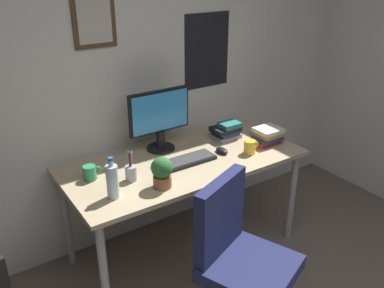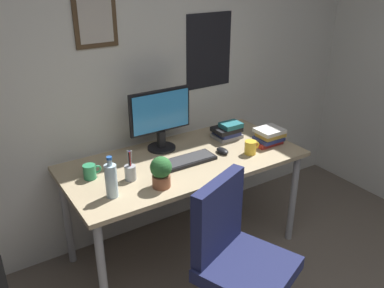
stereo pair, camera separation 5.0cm
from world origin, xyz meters
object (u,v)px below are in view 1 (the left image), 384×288
Objects in this scene: book_stack_left at (226,131)px; coffee_mug_far at (250,147)px; office_chair at (238,253)px; pen_cup at (131,172)px; book_stack_right at (268,136)px; water_bottle at (112,181)px; monitor at (160,118)px; potted_plant at (162,171)px; coffee_mug_near at (90,173)px; computer_mouse at (222,151)px; keyboard at (185,161)px.

coffee_mug_far is at bearing -95.46° from book_stack_left.
pen_cup reaches higher than office_chair.
office_chair reaches higher than book_stack_left.
pen_cup is 1.08m from book_stack_right.
book_stack_left is at bearing 16.35° from water_bottle.
monitor is 2.30× the size of pen_cup.
water_bottle is 1.25m from book_stack_right.
book_stack_right is (0.96, 0.12, -0.05)m from potted_plant.
coffee_mug_near is 0.58× the size of pen_cup.
computer_mouse is at bearing -0.18° from pen_cup.
coffee_mug_far is at bearing -165.98° from book_stack_right.
computer_mouse is 0.27m from book_stack_left.
monitor is 0.51m from pen_cup.
office_chair is 1.10m from book_stack_left.
coffee_mug_far is (0.48, -0.41, -0.19)m from monitor.
water_bottle is at bearing -179.61° from coffee_mug_far.
water_bottle is at bearing -83.48° from coffee_mug_near.
water_bottle reaches higher than potted_plant.
coffee_mug_far is at bearing -34.99° from computer_mouse.
book_stack_left is at bearing 2.00° from coffee_mug_near.
office_chair is 3.76× the size of water_bottle.
book_stack_right reaches higher than coffee_mug_far.
office_chair is 0.64m from potted_plant.
coffee_mug_far is 0.75m from potted_plant.
monitor is 3.93× the size of coffee_mug_near.
pen_cup is at bearing -167.95° from book_stack_left.
monitor reaches higher than potted_plant.
coffee_mug_far is (0.46, -0.13, 0.04)m from keyboard.
monitor is 1.82× the size of water_bottle.
monitor is at bearing 61.17° from potted_plant.
monitor is 0.55m from potted_plant.
office_chair is at bearing -141.42° from book_stack_right.
book_stack_left is (0.49, 0.18, 0.05)m from keyboard.
potted_plant is (0.32, -0.33, 0.06)m from coffee_mug_near.
potted_plant is at bearing -163.33° from computer_mouse.
monitor reaches higher than office_chair.
book_stack_right is (0.19, -0.25, 0.00)m from book_stack_left.
monitor is at bearing 168.36° from book_stack_left.
coffee_mug_near reaches higher than keyboard.
office_chair is 2.21× the size of keyboard.
coffee_mug_far is at bearing 0.39° from water_bottle.
water_bottle reaches higher than coffee_mug_near.
potted_plant is (0.29, -0.06, -0.00)m from water_bottle.
monitor is at bearing 13.89° from coffee_mug_near.
water_bottle reaches higher than coffee_mug_far.
coffee_mug_near is 0.98× the size of coffee_mug_far.
keyboard is at bearing -160.11° from book_stack_left.
pen_cup reaches higher than coffee_mug_near.
book_stack_left is at bearing 25.41° from potted_plant.
office_chair reaches higher than computer_mouse.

